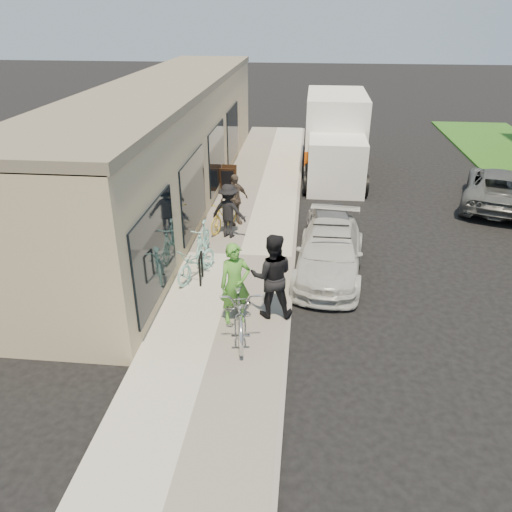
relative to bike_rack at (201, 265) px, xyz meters
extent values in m
plane|color=black|center=(2.77, -1.34, -0.61)|extent=(120.00, 120.00, 0.00)
cube|color=beige|center=(0.77, 1.66, -0.54)|extent=(3.00, 34.00, 0.15)
cube|color=gray|center=(2.32, 1.66, -0.55)|extent=(0.12, 34.00, 0.13)
cube|color=#CDB98E|center=(-2.48, 6.66, 1.39)|extent=(3.50, 20.00, 4.00)
cube|color=#766C59|center=(-2.48, 6.66, 3.49)|extent=(3.60, 20.00, 0.25)
cube|color=black|center=(-0.71, -1.34, 0.99)|extent=(0.06, 3.00, 2.20)
cube|color=black|center=(-0.71, 2.66, 0.99)|extent=(0.06, 3.00, 2.20)
cube|color=black|center=(-0.71, 6.66, 0.99)|extent=(0.06, 3.00, 2.20)
cube|color=black|center=(-0.71, 10.66, 0.99)|extent=(0.06, 3.00, 2.20)
cylinder|color=black|center=(0.02, -0.25, -0.09)|extent=(0.05, 0.05, 0.74)
cylinder|color=black|center=(-0.02, 0.25, -0.09)|extent=(0.05, 0.05, 0.74)
cylinder|color=black|center=(0.00, 0.00, 0.28)|extent=(0.10, 0.50, 0.05)
cube|color=#321B0E|center=(-0.38, 6.92, 0.03)|extent=(0.59, 0.25, 0.97)
cube|color=#321B0E|center=(-0.38, 7.27, 0.03)|extent=(0.59, 0.25, 0.97)
cube|color=black|center=(-0.38, 6.88, 0.08)|extent=(0.47, 0.16, 0.69)
imported|color=silver|center=(3.30, 1.10, 0.00)|extent=(2.13, 4.39, 1.23)
cylinder|color=black|center=(3.30, 0.64, 0.64)|extent=(0.97, 0.04, 0.04)
cylinder|color=black|center=(3.30, 1.46, 0.64)|extent=(0.97, 0.04, 0.04)
imported|color=gray|center=(3.40, 2.49, -0.01)|extent=(1.60, 3.60, 1.20)
cube|color=white|center=(3.72, 7.98, 0.42)|extent=(2.18, 2.18, 2.06)
cube|color=black|center=(3.72, 7.98, 0.85)|extent=(2.00, 0.08, 0.97)
cube|color=white|center=(3.75, 11.23, 1.06)|extent=(2.53, 4.56, 3.14)
cube|color=#C44D0B|center=(3.75, 11.23, 0.36)|extent=(2.55, 4.59, 0.60)
cylinder|color=black|center=(2.64, 7.45, -0.18)|extent=(0.28, 0.87, 0.87)
cylinder|color=black|center=(4.80, 7.43, -0.18)|extent=(0.28, 0.87, 0.87)
cylinder|color=black|center=(2.65, 8.64, -0.18)|extent=(0.28, 0.87, 0.87)
cylinder|color=black|center=(4.81, 8.62, -0.18)|extent=(0.28, 0.87, 0.87)
cylinder|color=black|center=(2.68, 12.75, -0.18)|extent=(0.28, 0.87, 0.87)
cylinder|color=black|center=(4.84, 12.73, -0.18)|extent=(0.28, 0.87, 0.87)
imported|color=#4F5153|center=(9.54, 6.99, 0.06)|extent=(3.72, 5.32, 1.35)
imported|color=#B9B9BC|center=(1.28, -2.05, 0.18)|extent=(1.26, 2.55, 1.28)
imported|color=#519E34|center=(1.13, -1.69, 0.49)|extent=(0.81, 0.68, 1.90)
imported|color=black|center=(1.92, -1.35, 0.54)|extent=(1.04, 0.84, 2.01)
imported|color=#93DBD1|center=(-0.22, 1.38, 0.04)|extent=(0.49, 1.69, 1.01)
imported|color=#93DBD1|center=(-0.15, 0.24, -0.02)|extent=(1.15, 1.76, 0.88)
imported|color=gold|center=(0.05, 3.40, 0.02)|extent=(1.00, 1.67, 0.97)
imported|color=black|center=(0.29, 2.90, 0.37)|extent=(1.21, 0.89, 1.67)
imported|color=brown|center=(0.31, 3.91, 0.37)|extent=(1.03, 0.92, 1.67)
camera|label=1|loc=(2.56, -11.06, 5.90)|focal=35.00mm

